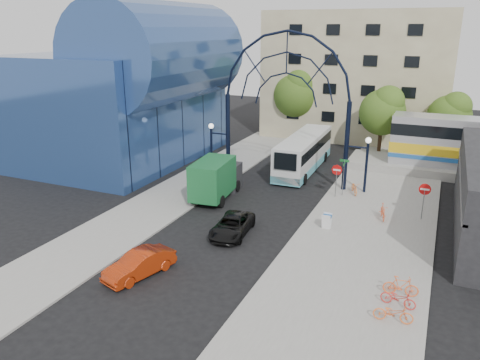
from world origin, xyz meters
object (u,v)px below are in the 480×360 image
at_px(tree_north_c, 451,114).
at_px(bike_near_b, 383,212).
at_px(gateway_arch, 286,77).
at_px(stop_sign, 337,173).
at_px(tree_north_a, 384,110).
at_px(bike_far_c, 393,313).
at_px(bike_far_b, 401,286).
at_px(street_name_sign, 344,170).
at_px(tree_north_b, 297,93).
at_px(black_suv, 232,226).
at_px(do_not_enter_sign, 424,193).
at_px(city_bus, 304,152).
at_px(bike_far_a, 398,298).
at_px(bike_near_a, 354,188).
at_px(red_sedan, 139,264).
at_px(green_truck, 217,178).
at_px(sandwich_board, 327,219).

xyz_separation_m(tree_north_c, bike_near_b, (-3.50, -18.92, -3.65)).
xyz_separation_m(gateway_arch, stop_sign, (4.80, -2.00, -6.56)).
height_order(tree_north_a, bike_far_c, tree_north_a).
bearing_deg(bike_far_b, tree_north_a, 3.97).
bearing_deg(bike_far_b, street_name_sign, 17.17).
distance_m(street_name_sign, bike_near_b, 5.18).
bearing_deg(tree_north_b, black_suv, -80.95).
distance_m(do_not_enter_sign, bike_far_b, 10.35).
relative_size(do_not_enter_sign, city_bus, 0.22).
bearing_deg(street_name_sign, city_bus, 129.90).
relative_size(tree_north_a, bike_far_b, 4.27).
xyz_separation_m(do_not_enter_sign, tree_north_a, (-4.88, 15.93, 2.63)).
bearing_deg(bike_far_a, street_name_sign, 30.76).
bearing_deg(city_bus, street_name_sign, -51.32).
bearing_deg(black_suv, bike_far_b, -23.49).
relative_size(street_name_sign, bike_near_a, 1.60).
bearing_deg(do_not_enter_sign, red_sedan, -133.62).
bearing_deg(green_truck, stop_sign, 16.35).
relative_size(red_sedan, bike_far_a, 2.45).
bearing_deg(green_truck, bike_near_a, 20.74).
distance_m(do_not_enter_sign, bike_near_b, 2.90).
height_order(do_not_enter_sign, street_name_sign, street_name_sign).
xyz_separation_m(gateway_arch, bike_far_a, (10.66, -15.26, -8.01)).
xyz_separation_m(stop_sign, do_not_enter_sign, (6.20, -2.00, -0.02)).
distance_m(tree_north_c, bike_far_a, 29.46).
height_order(street_name_sign, tree_north_c, tree_north_c).
height_order(stop_sign, sandwich_board, stop_sign).
xyz_separation_m(do_not_enter_sign, bike_far_b, (-0.33, -10.26, -1.36)).
xyz_separation_m(tree_north_c, city_bus, (-11.65, -9.67, -2.66)).
bearing_deg(black_suv, tree_north_c, 58.96).
relative_size(gateway_arch, black_suv, 3.21).
bearing_deg(do_not_enter_sign, bike_near_b, -157.42).
height_order(tree_north_b, bike_near_a, tree_north_b).
height_order(tree_north_b, city_bus, tree_north_b).
relative_size(sandwich_board, tree_north_a, 0.14).
bearing_deg(bike_near_a, green_truck, -175.32).
relative_size(do_not_enter_sign, bike_near_a, 1.42).
distance_m(sandwich_board, bike_far_b, 8.04).
height_order(sandwich_board, bike_far_a, sandwich_board).
bearing_deg(stop_sign, tree_north_a, 84.58).
distance_m(bike_near_a, bike_far_b, 14.39).
relative_size(tree_north_b, bike_near_a, 4.57).
bearing_deg(do_not_enter_sign, gateway_arch, 160.01).
bearing_deg(tree_north_a, city_bus, -126.39).
height_order(city_bus, bike_near_a, city_bus).
bearing_deg(bike_far_c, gateway_arch, 27.28).
bearing_deg(bike_near_b, stop_sign, 127.46).
bearing_deg(sandwich_board, bike_near_a, 87.21).
distance_m(gateway_arch, stop_sign, 8.37).
xyz_separation_m(city_bus, red_sedan, (-2.33, -21.75, -0.96)).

